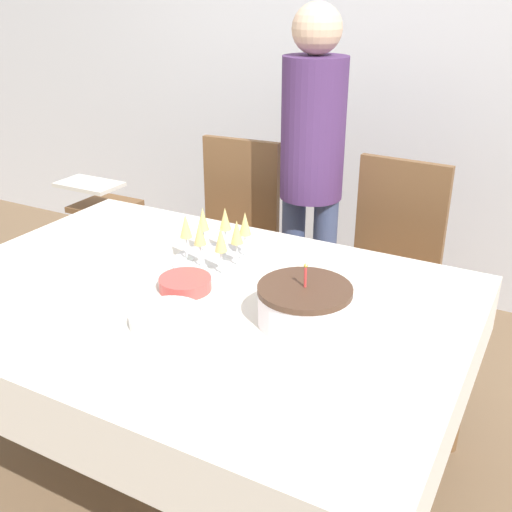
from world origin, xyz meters
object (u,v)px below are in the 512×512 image
object	(u,v)px
plate_stack_dessert	(185,284)
person_standing	(312,157)
dining_chair_far_left	(232,231)
dining_chair_far_right	(388,263)
champagne_tray	(217,240)
high_chair	(104,219)
birthday_cake	(304,305)
plate_stack_main	(167,318)

from	to	relation	value
plate_stack_dessert	person_standing	size ratio (longest dim) A/B	0.11
dining_chair_far_left	plate_stack_dessert	xyz separation A→B (m)	(0.37, -0.92, 0.21)
dining_chair_far_left	plate_stack_dessert	distance (m)	1.01
dining_chair_far_right	champagne_tray	size ratio (longest dim) A/B	3.00
high_chair	birthday_cake	bearing A→B (deg)	-29.01
high_chair	person_standing	bearing A→B (deg)	4.41
dining_chair_far_left	champagne_tray	xyz separation A→B (m)	(0.34, -0.68, 0.27)
birthday_cake	plate_stack_dessert	distance (m)	0.43
plate_stack_dessert	dining_chair_far_right	bearing A→B (deg)	65.24
plate_stack_dessert	high_chair	bearing A→B (deg)	142.99
plate_stack_main	plate_stack_dessert	distance (m)	0.22
birthday_cake	plate_stack_main	bearing A→B (deg)	-150.81
champagne_tray	plate_stack_dessert	size ratio (longest dim) A/B	1.88
dining_chair_far_right	plate_stack_dessert	xyz separation A→B (m)	(-0.42, -0.92, 0.21)
dining_chair_far_left	birthday_cake	distance (m)	1.25
dining_chair_far_right	plate_stack_dessert	size ratio (longest dim) A/B	5.65
birthday_cake	high_chair	xyz separation A→B (m)	(-1.58, 0.88, -0.30)
plate_stack_main	person_standing	xyz separation A→B (m)	(-0.05, 1.16, 0.21)
champagne_tray	dining_chair_far_left	bearing A→B (deg)	116.74
champagne_tray	person_standing	world-z (taller)	person_standing
dining_chair_far_left	high_chair	distance (m)	0.79
birthday_cake	dining_chair_far_right	bearing A→B (deg)	90.55
dining_chair_far_right	birthday_cake	xyz separation A→B (m)	(0.01, -0.93, 0.25)
dining_chair_far_left	plate_stack_main	world-z (taller)	dining_chair_far_left
dining_chair_far_left	plate_stack_main	bearing A→B (deg)	-68.44
person_standing	high_chair	bearing A→B (deg)	-175.59
dining_chair_far_left	plate_stack_dessert	world-z (taller)	dining_chair_far_left
birthday_cake	plate_stack_main	size ratio (longest dim) A/B	1.25
plate_stack_main	birthday_cake	bearing A→B (deg)	29.19
dining_chair_far_left	champagne_tray	bearing A→B (deg)	-63.26
birthday_cake	champagne_tray	bearing A→B (deg)	151.70
champagne_tray	person_standing	size ratio (longest dim) A/B	0.20
birthday_cake	person_standing	distance (m)	1.06
plate_stack_main	high_chair	bearing A→B (deg)	138.84
plate_stack_main	high_chair	distance (m)	1.65
dining_chair_far_left	champagne_tray	world-z (taller)	dining_chair_far_left
birthday_cake	champagne_tray	xyz separation A→B (m)	(-0.45, 0.24, 0.03)
birthday_cake	dining_chair_far_left	bearing A→B (deg)	130.66
dining_chair_far_left	birthday_cake	bearing A→B (deg)	-49.34
dining_chair_far_right	plate_stack_main	distance (m)	1.19
birthday_cake	champagne_tray	world-z (taller)	birthday_cake
plate_stack_main	person_standing	bearing A→B (deg)	92.49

